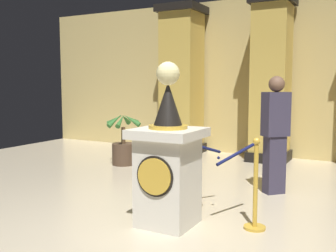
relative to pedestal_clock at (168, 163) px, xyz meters
The scene contains 10 objects.
ground_plane 0.79m from the pedestal_clock, 77.55° to the right, with size 12.26×12.26×0.00m, color beige.
back_wall 4.97m from the pedestal_clock, 89.10° to the left, with size 12.26×0.16×3.45m, color tan.
pedestal_clock is the anchor object (origin of this frame).
stanchion_near 1.03m from the pedestal_clock, 20.03° to the left, with size 0.24×0.24×1.01m.
stanchion_far 0.93m from the pedestal_clock, 100.43° to the left, with size 0.24×0.24×1.04m.
velvet_rope 0.70m from the pedestal_clock, 57.73° to the left, with size 0.83×0.82×0.22m.
column_left 4.80m from the pedestal_clock, 114.42° to the left, with size 0.94×0.94×3.32m.
column_centre_rear 4.39m from the pedestal_clock, 88.98° to the left, with size 0.83×0.83×3.32m.
potted_palm_left 3.46m from the pedestal_clock, 132.91° to the left, with size 0.75×0.71×1.04m.
bystander_guest 2.02m from the pedestal_clock, 68.14° to the left, with size 0.41×0.41×1.70m.
Camera 1 is at (1.97, -3.45, 1.58)m, focal length 42.14 mm.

